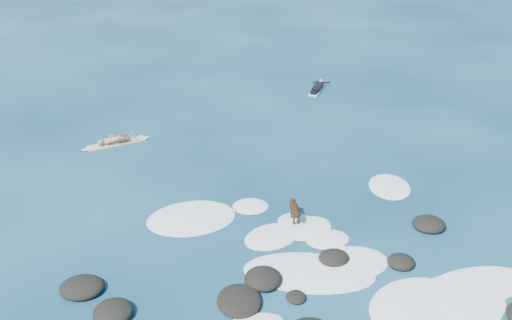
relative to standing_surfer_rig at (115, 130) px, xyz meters
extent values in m
plane|color=#0A2642|center=(5.72, -8.52, -0.66)|extent=(160.00, 160.00, 0.00)
ellipsoid|color=black|center=(9.71, -8.85, -0.56)|extent=(1.29, 1.23, 0.40)
ellipsoid|color=black|center=(-0.45, -10.51, -0.55)|extent=(1.38, 1.37, 0.42)
ellipsoid|color=black|center=(3.73, -10.19, -0.55)|extent=(1.41, 1.42, 0.44)
ellipsoid|color=black|center=(4.42, -11.09, -0.61)|extent=(0.57, 0.59, 0.20)
ellipsoid|color=black|center=(-1.27, -9.30, -0.56)|extent=(1.48, 1.35, 0.41)
ellipsoid|color=black|center=(7.91, -10.43, -0.57)|extent=(0.84, 0.81, 0.36)
ellipsoid|color=black|center=(6.03, -9.77, -0.56)|extent=(0.98, 0.87, 0.40)
ellipsoid|color=black|center=(2.87, -10.88, -0.58)|extent=(1.34, 1.50, 0.31)
ellipsoid|color=white|center=(4.34, -6.20, -0.65)|extent=(1.47, 1.33, 0.12)
ellipsoid|color=white|center=(6.48, -9.99, -0.65)|extent=(2.47, 1.81, 0.12)
ellipsoid|color=white|center=(5.81, -7.96, -0.65)|extent=(2.04, 1.76, 0.12)
ellipsoid|color=white|center=(7.54, -12.26, -0.65)|extent=(3.51, 3.08, 0.12)
ellipsoid|color=white|center=(9.54, -11.84, -0.65)|extent=(3.36, 1.65, 0.12)
ellipsoid|color=white|center=(2.24, -6.43, -0.65)|extent=(3.03, 2.22, 0.12)
ellipsoid|color=white|center=(6.24, -8.71, -0.65)|extent=(1.47, 1.14, 0.12)
ellipsoid|color=white|center=(9.64, -6.16, -0.65)|extent=(2.04, 2.31, 0.12)
ellipsoid|color=white|center=(5.14, -10.13, -0.65)|extent=(4.32, 3.14, 0.12)
ellipsoid|color=white|center=(4.57, -8.13, -0.65)|extent=(2.25, 1.92, 0.12)
ellipsoid|color=white|center=(8.69, -12.32, -0.65)|extent=(3.35, 2.92, 0.12)
ellipsoid|color=white|center=(5.53, -7.41, -0.65)|extent=(1.10, 0.90, 0.12)
cube|color=beige|center=(0.00, 0.00, -0.61)|extent=(2.49, 1.03, 0.08)
ellipsoid|color=beige|center=(1.19, 0.27, -0.61)|extent=(0.54, 0.38, 0.09)
ellipsoid|color=beige|center=(-1.19, -0.27, -0.61)|extent=(0.54, 0.38, 0.09)
imported|color=#AF7B5C|center=(0.00, 0.00, 0.22)|extent=(0.50, 0.65, 1.58)
cube|color=white|center=(10.48, 4.03, -0.61)|extent=(1.48, 1.88, 0.07)
ellipsoid|color=white|center=(11.04, 4.85, -0.61)|extent=(0.44, 0.49, 0.07)
cube|color=black|center=(10.48, 4.03, -0.48)|extent=(0.98, 1.20, 0.20)
sphere|color=tan|center=(10.88, 4.61, -0.37)|extent=(0.29, 0.29, 0.21)
cylinder|color=black|center=(10.75, 4.86, -0.49)|extent=(0.50, 0.18, 0.22)
cylinder|color=black|center=(11.16, 4.58, -0.49)|extent=(0.34, 0.46, 0.22)
cube|color=black|center=(10.10, 3.48, -0.51)|extent=(0.53, 0.58, 0.13)
cylinder|color=black|center=(5.53, -7.51, -0.18)|extent=(0.33, 0.59, 0.27)
sphere|color=black|center=(5.55, -7.26, -0.18)|extent=(0.31, 0.31, 0.29)
sphere|color=black|center=(5.50, -7.76, -0.18)|extent=(0.28, 0.28, 0.26)
sphere|color=black|center=(5.57, -7.09, -0.08)|extent=(0.22, 0.22, 0.20)
cone|color=black|center=(5.58, -6.97, -0.10)|extent=(0.12, 0.14, 0.11)
cone|color=black|center=(5.52, -7.10, 0.00)|extent=(0.10, 0.08, 0.10)
cone|color=black|center=(5.62, -7.11, 0.00)|extent=(0.10, 0.08, 0.10)
cylinder|color=black|center=(5.48, -7.31, -0.47)|extent=(0.07, 0.07, 0.37)
cylinder|color=black|center=(5.62, -7.32, -0.47)|extent=(0.07, 0.07, 0.37)
cylinder|color=black|center=(5.44, -7.70, -0.47)|extent=(0.07, 0.07, 0.37)
cylinder|color=black|center=(5.58, -7.71, -0.47)|extent=(0.07, 0.07, 0.37)
cylinder|color=black|center=(5.49, -7.89, -0.13)|extent=(0.07, 0.27, 0.16)
camera|label=1|loc=(0.37, -22.54, 9.94)|focal=40.00mm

